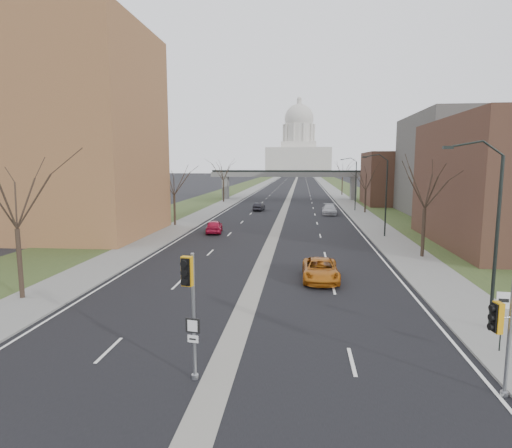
% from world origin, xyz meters
% --- Properties ---
extents(ground, '(700.00, 700.00, 0.00)m').
position_xyz_m(ground, '(0.00, 0.00, 0.00)').
color(ground, black).
rests_on(ground, ground).
extents(road_surface, '(20.00, 600.00, 0.01)m').
position_xyz_m(road_surface, '(0.00, 150.00, 0.01)').
color(road_surface, black).
rests_on(road_surface, ground).
extents(median_strip, '(1.20, 600.00, 0.02)m').
position_xyz_m(median_strip, '(0.00, 150.00, 0.00)').
color(median_strip, gray).
rests_on(median_strip, ground).
extents(sidewalk_right, '(4.00, 600.00, 0.12)m').
position_xyz_m(sidewalk_right, '(12.00, 150.00, 0.06)').
color(sidewalk_right, gray).
rests_on(sidewalk_right, ground).
extents(sidewalk_left, '(4.00, 600.00, 0.12)m').
position_xyz_m(sidewalk_left, '(-12.00, 150.00, 0.06)').
color(sidewalk_left, gray).
rests_on(sidewalk_left, ground).
extents(grass_verge_right, '(8.00, 600.00, 0.10)m').
position_xyz_m(grass_verge_right, '(18.00, 150.00, 0.05)').
color(grass_verge_right, '#263A1A').
rests_on(grass_verge_right, ground).
extents(grass_verge_left, '(8.00, 600.00, 0.10)m').
position_xyz_m(grass_verge_left, '(-18.00, 150.00, 0.05)').
color(grass_verge_left, '#263A1A').
rests_on(grass_verge_left, ground).
extents(apartment_building, '(25.00, 16.00, 22.00)m').
position_xyz_m(apartment_building, '(-26.00, 30.00, 11.00)').
color(apartment_building, '#9B643E').
rests_on(apartment_building, ground).
extents(commercial_block_mid, '(18.00, 22.00, 15.00)m').
position_xyz_m(commercial_block_mid, '(28.00, 52.00, 7.50)').
color(commercial_block_mid, '#56544F').
rests_on(commercial_block_mid, ground).
extents(commercial_block_far, '(14.00, 14.00, 10.00)m').
position_xyz_m(commercial_block_far, '(22.00, 70.00, 5.00)').
color(commercial_block_far, '#4B3123').
rests_on(commercial_block_far, ground).
extents(pedestrian_bridge, '(34.00, 3.00, 6.45)m').
position_xyz_m(pedestrian_bridge, '(0.00, 80.00, 4.84)').
color(pedestrian_bridge, slate).
rests_on(pedestrian_bridge, ground).
extents(capitol, '(48.00, 42.00, 55.75)m').
position_xyz_m(capitol, '(0.00, 320.00, 18.60)').
color(capitol, silver).
rests_on(capitol, ground).
extents(streetlight_near, '(2.61, 0.20, 8.70)m').
position_xyz_m(streetlight_near, '(10.99, 6.00, 6.95)').
color(streetlight_near, black).
rests_on(streetlight_near, sidewalk_right).
extents(streetlight_mid, '(2.61, 0.20, 8.70)m').
position_xyz_m(streetlight_mid, '(10.99, 32.00, 6.95)').
color(streetlight_mid, black).
rests_on(streetlight_mid, sidewalk_right).
extents(streetlight_far, '(2.61, 0.20, 8.70)m').
position_xyz_m(streetlight_far, '(10.99, 58.00, 6.95)').
color(streetlight_far, black).
rests_on(streetlight_far, sidewalk_right).
extents(tree_left_a, '(7.20, 7.20, 9.40)m').
position_xyz_m(tree_left_a, '(-13.00, 8.00, 6.64)').
color(tree_left_a, '#382B21').
rests_on(tree_left_a, sidewalk_left).
extents(tree_left_b, '(6.75, 6.75, 8.81)m').
position_xyz_m(tree_left_b, '(-13.00, 38.00, 6.23)').
color(tree_left_b, '#382B21').
rests_on(tree_left_b, sidewalk_left).
extents(tree_left_c, '(7.65, 7.65, 9.99)m').
position_xyz_m(tree_left_c, '(-13.00, 72.00, 7.04)').
color(tree_left_c, '#382B21').
rests_on(tree_left_c, sidewalk_left).
extents(tree_right_a, '(7.20, 7.20, 9.40)m').
position_xyz_m(tree_right_a, '(13.00, 22.00, 6.64)').
color(tree_right_a, '#382B21').
rests_on(tree_right_a, sidewalk_right).
extents(tree_right_b, '(6.30, 6.30, 8.22)m').
position_xyz_m(tree_right_b, '(13.00, 55.00, 5.82)').
color(tree_right_b, '#382B21').
rests_on(tree_right_b, sidewalk_right).
extents(tree_right_c, '(7.65, 7.65, 9.99)m').
position_xyz_m(tree_right_c, '(13.00, 95.00, 7.04)').
color(tree_right_c, '#382B21').
rests_on(tree_right_c, sidewalk_right).
extents(signal_pole_median, '(0.57, 0.78, 4.66)m').
position_xyz_m(signal_pole_median, '(-0.87, -0.22, 3.25)').
color(signal_pole_median, gray).
rests_on(signal_pole_median, ground).
extents(signal_pole_right, '(0.95, 0.79, 4.66)m').
position_xyz_m(signal_pole_right, '(9.66, -0.21, 3.05)').
color(signal_pole_right, gray).
rests_on(signal_pole_right, ground).
extents(speed_limit_sign, '(0.54, 0.07, 2.50)m').
position_xyz_m(speed_limit_sign, '(11.12, 3.44, 1.84)').
color(speed_limit_sign, black).
rests_on(speed_limit_sign, sidewalk_right).
extents(car_left_near, '(2.32, 4.55, 1.49)m').
position_xyz_m(car_left_near, '(-6.89, 32.90, 0.74)').
color(car_left_near, '#AB1333').
rests_on(car_left_near, ground).
extents(car_left_far, '(1.76, 4.04, 1.29)m').
position_xyz_m(car_left_far, '(-4.17, 56.73, 0.64)').
color(car_left_far, black).
rests_on(car_left_far, ground).
extents(car_right_near, '(2.40, 5.14, 1.42)m').
position_xyz_m(car_right_near, '(4.26, 14.04, 0.71)').
color(car_right_near, '#B25F13').
rests_on(car_right_near, ground).
extents(car_right_mid, '(2.47, 5.50, 1.56)m').
position_xyz_m(car_right_mid, '(7.22, 52.48, 0.78)').
color(car_right_mid, '#B0B1B8').
rests_on(car_right_mid, ground).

